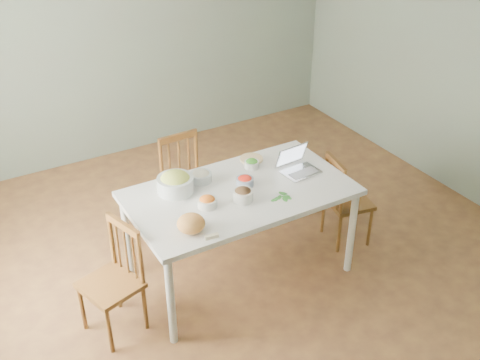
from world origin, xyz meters
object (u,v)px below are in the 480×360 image
dining_table (240,233)px  bowl_squash (175,182)px  chair_left (110,283)px  bread_boule (191,223)px  chair_far (189,188)px  chair_right (348,199)px  laptop (302,162)px

dining_table → bowl_squash: size_ratio=6.09×
dining_table → chair_left: 1.16m
dining_table → bread_boule: size_ratio=8.72×
chair_far → bread_boule: bearing=-116.4°
bread_boule → chair_right: bearing=7.7°
chair_left → laptop: size_ratio=3.01×
chair_right → bread_boule: 1.75m
dining_table → laptop: laptop is taller
chair_far → bowl_squash: bowl_squash is taller
chair_far → chair_left: (-1.06, -0.87, -0.02)m
chair_right → laptop: (-0.51, 0.06, 0.50)m
chair_far → chair_left: chair_far is taller
bowl_squash → chair_right: bearing=-11.6°
bread_boule → bowl_squash: bowl_squash is taller
chair_left → chair_right: 2.25m
bread_boule → dining_table: bearing=27.2°
laptop → dining_table: bearing=174.5°
chair_right → laptop: size_ratio=2.88×
chair_right → chair_far: bearing=66.0°
dining_table → bread_boule: bearing=-152.8°
chair_far → chair_right: 1.46m
bread_boule → bowl_squash: size_ratio=0.70×
chair_left → chair_right: bearing=73.8°
bread_boule → laptop: 1.19m
chair_far → chair_left: 1.37m
dining_table → chair_far: size_ratio=1.87×
chair_right → bread_boule: size_ratio=4.25×
chair_left → bread_boule: (0.58, -0.20, 0.45)m
laptop → bowl_squash: bearing=161.5°
dining_table → chair_right: (1.09, -0.07, 0.02)m
chair_right → laptop: laptop is taller
bowl_squash → bread_boule: bearing=-103.3°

